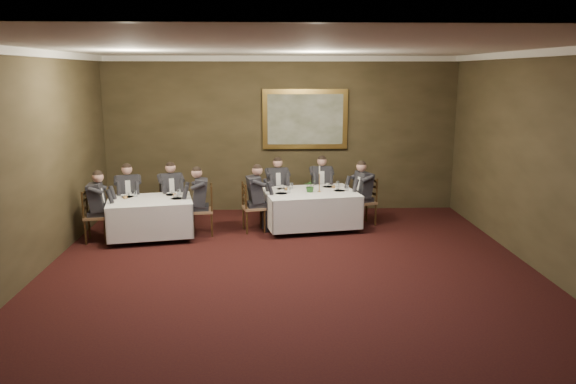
{
  "coord_description": "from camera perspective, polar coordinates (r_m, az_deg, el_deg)",
  "views": [
    {
      "loc": [
        -0.39,
        -7.76,
        3.15
      ],
      "look_at": [
        0.0,
        1.56,
        1.15
      ],
      "focal_mm": 35.0,
      "sensor_mm": 36.0,
      "label": 1
    }
  ],
  "objects": [
    {
      "name": "painting",
      "position": [
        12.78,
        1.75,
        7.4
      ],
      "size": [
        1.92,
        0.09,
        1.34
      ],
      "color": "#BA8844",
      "rests_on": "back_wall"
    },
    {
      "name": "table_main",
      "position": [
        11.51,
        2.25,
        -1.47
      ],
      "size": [
        2.07,
        1.71,
        0.67
      ],
      "rotation": [
        0.0,
        0.0,
        0.17
      ],
      "color": "black",
      "rests_on": "ground"
    },
    {
      "name": "place_setting_table_main",
      "position": [
        11.72,
        -0.33,
        0.52
      ],
      "size": [
        0.33,
        0.31,
        0.14
      ],
      "color": "white",
      "rests_on": "table_main"
    },
    {
      "name": "front_wall",
      "position": [
        3.12,
        5.13,
        -14.58
      ],
      "size": [
        8.0,
        0.1,
        3.5
      ],
      "primitive_type": "cube",
      "color": "#312A18",
      "rests_on": "ground"
    },
    {
      "name": "back_wall",
      "position": [
        12.85,
        -0.65,
        5.84
      ],
      "size": [
        8.0,
        0.1,
        3.5
      ],
      "primitive_type": "cube",
      "color": "#312A18",
      "rests_on": "ground"
    },
    {
      "name": "chair_sec_endright",
      "position": [
        11.19,
        -8.62,
        -2.88
      ],
      "size": [
        0.46,
        0.48,
        1.0
      ],
      "rotation": [
        0.0,
        0.0,
        1.67
      ],
      "color": "brown",
      "rests_on": "ground"
    },
    {
      "name": "centerpiece",
      "position": [
        11.36,
        2.3,
        0.68
      ],
      "size": [
        0.26,
        0.22,
        0.27
      ],
      "primitive_type": "imported",
      "rotation": [
        0.0,
        0.0,
        -0.04
      ],
      "color": "#2D5926",
      "rests_on": "table_main"
    },
    {
      "name": "place_setting_table_second",
      "position": [
        11.39,
        -15.74,
        -0.28
      ],
      "size": [
        0.33,
        0.31,
        0.14
      ],
      "color": "white",
      "rests_on": "table_second"
    },
    {
      "name": "diner_main_endleft",
      "position": [
        11.27,
        -3.49,
        -1.46
      ],
      "size": [
        0.55,
        0.49,
        1.35
      ],
      "rotation": [
        0.0,
        0.0,
        -1.36
      ],
      "color": "black",
      "rests_on": "chair_main_endleft"
    },
    {
      "name": "chair_main_endright",
      "position": [
        11.9,
        7.73,
        -1.95
      ],
      "size": [
        0.54,
        0.56,
        1.0
      ],
      "rotation": [
        0.0,
        0.0,
        1.91
      ],
      "color": "brown",
      "rests_on": "ground"
    },
    {
      "name": "chair_main_backright",
      "position": [
        12.58,
        3.36,
        -1.09
      ],
      "size": [
        0.45,
        0.43,
        1.0
      ],
      "rotation": [
        0.0,
        0.0,
        3.16
      ],
      "color": "brown",
      "rests_on": "ground"
    },
    {
      "name": "chair_sec_backleft",
      "position": [
        11.96,
        -15.79,
        -2.22
      ],
      "size": [
        0.53,
        0.51,
        1.0
      ],
      "rotation": [
        0.0,
        0.0,
        3.38
      ],
      "color": "brown",
      "rests_on": "ground"
    },
    {
      "name": "chair_main_endleft",
      "position": [
        11.32,
        -3.54,
        -2.59
      ],
      "size": [
        0.5,
        0.52,
        1.0
      ],
      "rotation": [
        0.0,
        0.0,
        -1.36
      ],
      "color": "brown",
      "rests_on": "ground"
    },
    {
      "name": "chair_sec_endleft",
      "position": [
        11.22,
        -18.89,
        -3.36
      ],
      "size": [
        0.47,
        0.48,
        1.0
      ],
      "rotation": [
        0.0,
        0.0,
        -1.46
      ],
      "color": "brown",
      "rests_on": "ground"
    },
    {
      "name": "diner_sec_endright",
      "position": [
        11.14,
        -8.72,
        -1.74
      ],
      "size": [
        0.52,
        0.45,
        1.35
      ],
      "rotation": [
        0.0,
        0.0,
        1.67
      ],
      "color": "black",
      "rests_on": "chair_sec_endright"
    },
    {
      "name": "chair_main_backleft",
      "position": [
        12.35,
        -1.11,
        -1.32
      ],
      "size": [
        0.5,
        0.49,
        1.0
      ],
      "rotation": [
        0.0,
        0.0,
        3.3
      ],
      "color": "brown",
      "rests_on": "ground"
    },
    {
      "name": "crown_molding",
      "position": [
        7.78,
        0.47,
        14.24
      ],
      "size": [
        8.0,
        10.0,
        0.12
      ],
      "color": "white",
      "rests_on": "back_wall"
    },
    {
      "name": "chair_sec_backright",
      "position": [
        11.95,
        -11.73,
        -2.03
      ],
      "size": [
        0.55,
        0.54,
        1.0
      ],
      "rotation": [
        0.0,
        0.0,
        3.47
      ],
      "color": "brown",
      "rests_on": "ground"
    },
    {
      "name": "ceiling",
      "position": [
        7.78,
        0.47,
        14.68
      ],
      "size": [
        8.0,
        10.0,
        0.1
      ],
      "primitive_type": "cube",
      "color": "silver",
      "rests_on": "back_wall"
    },
    {
      "name": "diner_sec_backleft",
      "position": [
        11.9,
        -15.85,
        -1.17
      ],
      "size": [
        0.5,
        0.56,
        1.35
      ],
      "rotation": [
        0.0,
        0.0,
        3.38
      ],
      "color": "black",
      "rests_on": "chair_sec_backleft"
    },
    {
      "name": "diner_sec_backright",
      "position": [
        11.89,
        -11.77,
        -0.98
      ],
      "size": [
        0.53,
        0.58,
        1.35
      ],
      "rotation": [
        0.0,
        0.0,
        3.47
      ],
      "color": "black",
      "rests_on": "chair_sec_backright"
    },
    {
      "name": "candlestick",
      "position": [
        11.38,
        3.21,
        1.01
      ],
      "size": [
        0.08,
        0.08,
        0.55
      ],
      "color": "#A67332",
      "rests_on": "table_main"
    },
    {
      "name": "diner_main_backright",
      "position": [
        12.51,
        3.38,
        -0.09
      ],
      "size": [
        0.43,
        0.49,
        1.35
      ],
      "rotation": [
        0.0,
        0.0,
        3.16
      ],
      "color": "black",
      "rests_on": "chair_main_backright"
    },
    {
      "name": "diner_sec_endleft",
      "position": [
        11.17,
        -18.91,
        -2.23
      ],
      "size": [
        0.52,
        0.45,
        1.35
      ],
      "rotation": [
        0.0,
        0.0,
        -1.46
      ],
      "color": "black",
      "rests_on": "chair_sec_endleft"
    },
    {
      "name": "diner_main_backleft",
      "position": [
        12.29,
        -1.11,
        -0.3
      ],
      "size": [
        0.47,
        0.54,
        1.35
      ],
      "rotation": [
        0.0,
        0.0,
        3.3
      ],
      "color": "black",
      "rests_on": "chair_main_backleft"
    },
    {
      "name": "right_wall",
      "position": [
        9.03,
        26.74,
        1.88
      ],
      "size": [
        0.1,
        10.0,
        3.5
      ],
      "primitive_type": "cube",
      "color": "#312A18",
      "rests_on": "ground"
    },
    {
      "name": "table_second",
      "position": [
        11.12,
        -13.81,
        -2.31
      ],
      "size": [
        1.79,
        1.49,
        0.67
      ],
      "rotation": [
        0.0,
        0.0,
        0.19
      ],
      "color": "black",
      "rests_on": "ground"
    },
    {
      "name": "left_wall",
      "position": [
        8.68,
        -26.97,
        1.49
      ],
      "size": [
        0.1,
        10.0,
        3.5
      ],
      "primitive_type": "cube",
      "color": "#312A18",
      "rests_on": "ground"
    },
    {
      "name": "ground",
      "position": [
        8.39,
        0.43,
        -9.96
      ],
      "size": [
        10.0,
        10.0,
        0.0
      ],
      "primitive_type": "plane",
      "color": "black",
      "rests_on": "ground"
    },
    {
      "name": "diner_main_endright",
      "position": [
        11.84,
        7.72,
        -0.88
      ],
      "size": [
        0.59,
        0.54,
        1.35
      ],
      "rotation": [
        0.0,
        0.0,
        1.91
      ],
      "color": "black",
      "rests_on": "chair_main_endright"
    }
  ]
}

